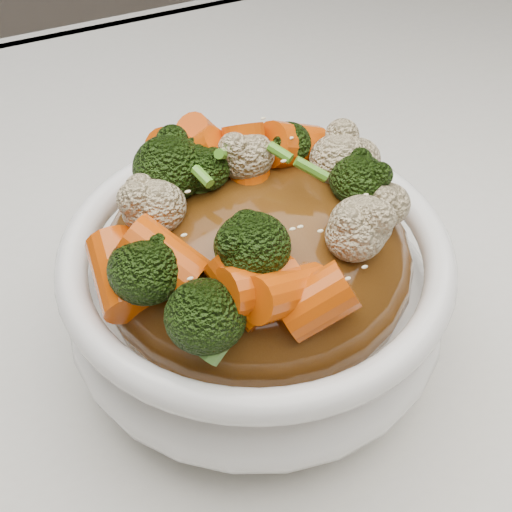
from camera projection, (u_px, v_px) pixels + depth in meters
name	position (u px, v px, depth m)	size (l,w,h in m)	color
tablecloth	(247.00, 307.00, 0.55)	(1.20, 0.80, 0.04)	silver
bowl	(256.00, 296.00, 0.47)	(0.22, 0.22, 0.09)	white
sauce_base	(256.00, 260.00, 0.45)	(0.18, 0.18, 0.10)	#4E2B0D
carrots	(256.00, 170.00, 0.40)	(0.18, 0.18, 0.05)	#D04B06
broccoli	(256.00, 172.00, 0.40)	(0.18, 0.18, 0.05)	black
cauliflower	(256.00, 175.00, 0.40)	(0.18, 0.18, 0.04)	#CEBA8C
scallions	(256.00, 169.00, 0.40)	(0.13, 0.13, 0.02)	#4B9221
sesame_seeds	(256.00, 169.00, 0.40)	(0.16, 0.16, 0.01)	beige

